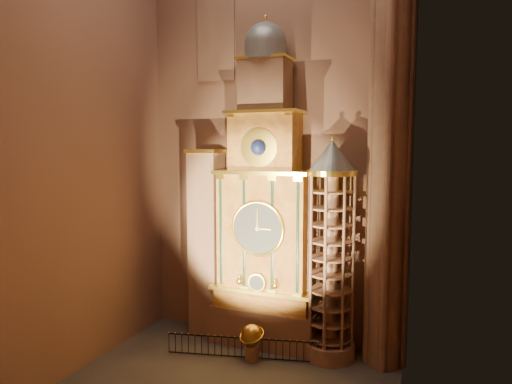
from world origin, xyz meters
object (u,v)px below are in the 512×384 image
at_px(astronomical_clock, 265,218).
at_px(iron_railing, 245,348).
at_px(portrait_tower, 207,242).
at_px(stair_turret, 331,252).
at_px(celestial_globe, 252,339).

relative_size(astronomical_clock, iron_railing, 2.21).
distance_m(portrait_tower, stair_turret, 6.91).
bearing_deg(iron_railing, celestial_globe, -0.98).
bearing_deg(astronomical_clock, celestial_globe, -86.96).
relative_size(stair_turret, iron_railing, 1.43).
distance_m(stair_turret, iron_railing, 6.28).
height_order(portrait_tower, stair_turret, stair_turret).
distance_m(astronomical_clock, iron_railing, 6.46).
bearing_deg(astronomical_clock, iron_railing, -97.07).
xyz_separation_m(astronomical_clock, stair_turret, (3.50, -0.26, -1.41)).
relative_size(celestial_globe, iron_railing, 0.24).
bearing_deg(celestial_globe, iron_railing, 179.02).
distance_m(astronomical_clock, portrait_tower, 3.73).
xyz_separation_m(astronomical_clock, celestial_globe, (0.11, -2.04, -5.61)).
relative_size(portrait_tower, celestial_globe, 5.72).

